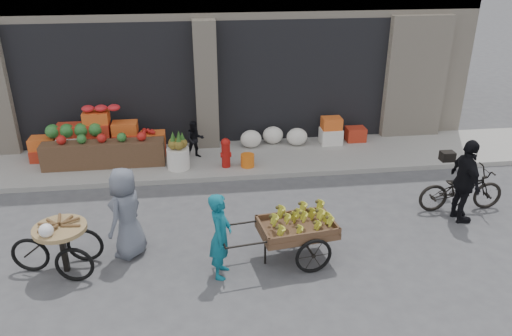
{
  "coord_description": "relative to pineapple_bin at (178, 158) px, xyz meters",
  "views": [
    {
      "loc": [
        -0.32,
        -7.14,
        4.93
      ],
      "look_at": [
        0.76,
        1.23,
        1.1
      ],
      "focal_mm": 35.0,
      "sensor_mm": 36.0,
      "label": 1
    }
  ],
  "objects": [
    {
      "name": "right_bay_goods",
      "position": [
        3.36,
        1.1,
        0.04
      ],
      "size": [
        3.35,
        0.6,
        0.7
      ],
      "color": "silver",
      "rests_on": "sidewalk"
    },
    {
      "name": "seated_person",
      "position": [
        0.4,
        0.6,
        0.21
      ],
      "size": [
        0.51,
        0.43,
        0.93
      ],
      "primitive_type": "imported",
      "rotation": [
        0.0,
        0.0,
        0.17
      ],
      "color": "black",
      "rests_on": "sidewalk"
    },
    {
      "name": "fire_hydrant",
      "position": [
        1.1,
        -0.05,
        0.13
      ],
      "size": [
        0.22,
        0.22,
        0.71
      ],
      "color": "#A5140F",
      "rests_on": "sidewalk"
    },
    {
      "name": "pineapple_bin",
      "position": [
        0.0,
        0.0,
        0.0
      ],
      "size": [
        0.52,
        0.52,
        0.5
      ],
      "primitive_type": "cylinder",
      "color": "silver",
      "rests_on": "sidewalk"
    },
    {
      "name": "banana_cart",
      "position": [
        1.97,
        -3.77,
        0.27
      ],
      "size": [
        2.21,
        1.14,
        0.88
      ],
      "rotation": [
        0.0,
        0.0,
        0.14
      ],
      "color": "brown",
      "rests_on": "ground"
    },
    {
      "name": "building",
      "position": [
        0.75,
        4.43,
        3.0
      ],
      "size": [
        14.0,
        6.45,
        7.0
      ],
      "color": "beige",
      "rests_on": "ground"
    },
    {
      "name": "ground",
      "position": [
        0.75,
        -3.6,
        -0.37
      ],
      "size": [
        80.0,
        80.0,
        0.0
      ],
      "primitive_type": "plane",
      "color": "#424244",
      "rests_on": "ground"
    },
    {
      "name": "cyclist",
      "position": [
        5.41,
        -2.89,
        0.46
      ],
      "size": [
        0.43,
        0.98,
        1.66
      ],
      "primitive_type": "imported",
      "rotation": [
        0.0,
        0.0,
        1.55
      ],
      "color": "black",
      "rests_on": "ground"
    },
    {
      "name": "tricycle_cart",
      "position": [
        -1.8,
        -3.62,
        0.2
      ],
      "size": [
        1.45,
        0.93,
        0.95
      ],
      "rotation": [
        0.0,
        0.0,
        -0.11
      ],
      "color": "#9E7F51",
      "rests_on": "ground"
    },
    {
      "name": "vendor_grey",
      "position": [
        -0.79,
        -3.25,
        0.44
      ],
      "size": [
        0.82,
        0.94,
        1.61
      ],
      "primitive_type": "imported",
      "rotation": [
        0.0,
        0.0,
        -2.05
      ],
      "color": "slate",
      "rests_on": "ground"
    },
    {
      "name": "vendor_woman",
      "position": [
        0.73,
        -4.04,
        0.36
      ],
      "size": [
        0.46,
        0.6,
        1.46
      ],
      "primitive_type": "imported",
      "rotation": [
        0.0,
        0.0,
        1.34
      ],
      "color": "#0E5F72",
      "rests_on": "ground"
    },
    {
      "name": "orange_bucket",
      "position": [
        1.6,
        -0.1,
        -0.1
      ],
      "size": [
        0.32,
        0.32,
        0.3
      ],
      "primitive_type": "cylinder",
      "color": "orange",
      "rests_on": "sidewalk"
    },
    {
      "name": "sidewalk",
      "position": [
        0.75,
        0.5,
        -0.31
      ],
      "size": [
        18.0,
        2.2,
        0.12
      ],
      "primitive_type": "cube",
      "color": "gray",
      "rests_on": "ground"
    },
    {
      "name": "bicycle",
      "position": [
        5.61,
        -2.49,
        0.08
      ],
      "size": [
        1.73,
        0.64,
        0.9
      ],
      "primitive_type": "imported",
      "rotation": [
        0.0,
        0.0,
        1.55
      ],
      "color": "black",
      "rests_on": "ground"
    },
    {
      "name": "fruit_display",
      "position": [
        -1.73,
        0.78,
        0.3
      ],
      "size": [
        3.1,
        1.12,
        1.24
      ],
      "color": "#AE2C18",
      "rests_on": "sidewalk"
    }
  ]
}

